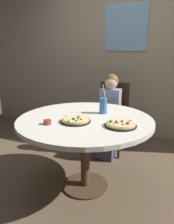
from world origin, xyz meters
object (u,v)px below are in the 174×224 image
at_px(chair_wooden, 112,113).
at_px(sauce_bowl, 47,122).
at_px(soda_cup, 103,106).
at_px(pizza_veggie, 75,120).
at_px(dining_table, 85,127).
at_px(diner_child, 108,120).
at_px(pizza_cheese, 120,124).

height_order(chair_wooden, sauce_bowl, chair_wooden).
bearing_deg(soda_cup, chair_wooden, 98.13).
bearing_deg(pizza_veggie, sauce_bowl, -143.11).
relative_size(dining_table, soda_cup, 4.28).
bearing_deg(diner_child, sauce_bowl, -102.56).
bearing_deg(pizza_veggie, soda_cup, 67.80).
distance_m(diner_child, soda_cup, 0.68).
relative_size(chair_wooden, diner_child, 0.88).
bearing_deg(sauce_bowl, pizza_cheese, 17.27).
distance_m(diner_child, sauce_bowl, 1.16).
bearing_deg(diner_child, soda_cup, -79.41).
bearing_deg(sauce_bowl, chair_wooden, 79.20).
height_order(diner_child, pizza_veggie, diner_child).
xyz_separation_m(pizza_veggie, soda_cup, (0.15, 0.36, 0.06)).
xyz_separation_m(chair_wooden, sauce_bowl, (-0.24, -1.28, 0.24)).
xyz_separation_m(pizza_veggie, sauce_bowl, (-0.20, -0.15, 0.00)).
bearing_deg(soda_cup, pizza_cheese, -51.19).
bearing_deg(pizza_veggie, chair_wooden, 87.97).
distance_m(diner_child, pizza_veggie, 0.99).
distance_m(chair_wooden, soda_cup, 0.83).
bearing_deg(chair_wooden, soda_cup, -81.87).
bearing_deg(pizza_cheese, diner_child, 112.27).
bearing_deg(dining_table, soda_cup, 64.80).
relative_size(pizza_cheese, sauce_bowl, 4.02).
height_order(soda_cup, sauce_bowl, soda_cup).
height_order(dining_table, soda_cup, soda_cup).
distance_m(dining_table, pizza_cheese, 0.40).
bearing_deg(soda_cup, dining_table, -115.20).
xyz_separation_m(chair_wooden, pizza_cheese, (0.37, -1.09, 0.24)).
relative_size(soda_cup, sauce_bowl, 4.37).
distance_m(pizza_veggie, sauce_bowl, 0.26).
bearing_deg(sauce_bowl, diner_child, 77.44).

